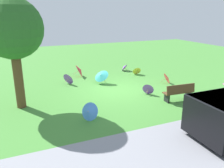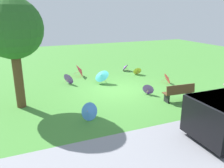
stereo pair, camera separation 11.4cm
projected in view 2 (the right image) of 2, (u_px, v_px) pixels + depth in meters
ground at (118, 90)px, 13.44m from camera, size 40.00×40.00×0.00m
road_strip at (202, 151)px, 7.55m from camera, size 40.00×4.14×0.01m
park_bench at (179, 92)px, 11.61m from camera, size 1.63×0.58×0.90m
shade_tree at (12, 29)px, 10.02m from camera, size 2.69×2.69×5.00m
parasol_purple_0 at (125, 67)px, 17.73m from camera, size 0.75×0.74×0.57m
parasol_red_0 at (81, 70)px, 16.11m from camera, size 0.87×1.02×0.89m
parasol_blue_0 at (88, 111)px, 9.61m from camera, size 0.86×0.89×0.76m
parasol_red_2 at (168, 78)px, 14.60m from camera, size 0.72×0.77×0.68m
parasol_purple_1 at (148, 89)px, 12.65m from camera, size 0.66×0.66×0.63m
parasol_teal_0 at (101, 75)px, 14.48m from camera, size 1.15×1.19×0.88m
parasol_purple_2 at (69, 78)px, 14.46m from camera, size 0.73×0.82×0.72m
parasol_yellow_1 at (137, 71)px, 16.67m from camera, size 0.66×0.60×0.58m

